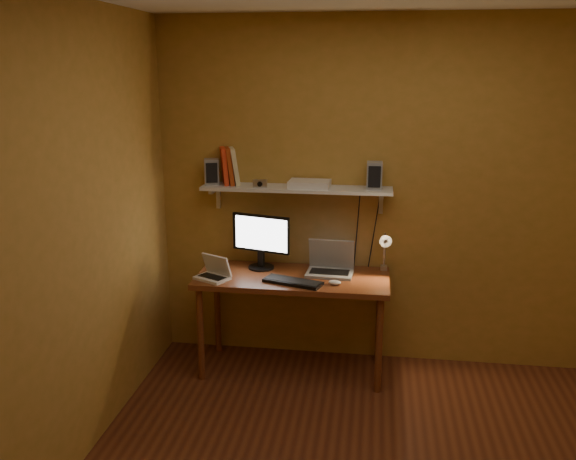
% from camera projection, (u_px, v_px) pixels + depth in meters
% --- Properties ---
extents(room, '(3.44, 3.24, 2.64)m').
position_uv_depth(room, '(386.00, 262.00, 2.99)').
color(room, '#602E18').
rests_on(room, ground).
extents(desk, '(1.40, 0.60, 0.75)m').
position_uv_depth(desk, '(293.00, 287.00, 4.47)').
color(desk, brown).
rests_on(desk, ground).
extents(wall_shelf, '(1.40, 0.25, 0.21)m').
position_uv_depth(wall_shelf, '(296.00, 189.00, 4.47)').
color(wall_shelf, silver).
rests_on(wall_shelf, room).
extents(monitor, '(0.45, 0.24, 0.41)m').
position_uv_depth(monitor, '(261.00, 239.00, 4.56)').
color(monitor, black).
rests_on(monitor, desk).
extents(laptop, '(0.35, 0.26, 0.25)m').
position_uv_depth(laptop, '(330.00, 264.00, 4.50)').
color(laptop, gray).
rests_on(laptop, desk).
extents(netbook, '(0.28, 0.26, 0.17)m').
position_uv_depth(netbook, '(214.00, 272.00, 4.38)').
color(netbook, silver).
rests_on(netbook, desk).
extents(keyboard, '(0.44, 0.26, 0.02)m').
position_uv_depth(keyboard, '(293.00, 282.00, 4.29)').
color(keyboard, black).
rests_on(keyboard, desk).
extents(mouse, '(0.10, 0.07, 0.03)m').
position_uv_depth(mouse, '(335.00, 282.00, 4.26)').
color(mouse, silver).
rests_on(mouse, desk).
extents(desk_lamp, '(0.09, 0.23, 0.38)m').
position_uv_depth(desk_lamp, '(385.00, 247.00, 4.42)').
color(desk_lamp, silver).
rests_on(desk_lamp, desk).
extents(speaker_left, '(0.13, 0.13, 0.19)m').
position_uv_depth(speaker_left, '(212.00, 172.00, 4.54)').
color(speaker_left, gray).
rests_on(speaker_left, wall_shelf).
extents(speaker_right, '(0.11, 0.11, 0.20)m').
position_uv_depth(speaker_right, '(374.00, 175.00, 4.37)').
color(speaker_right, gray).
rests_on(speaker_right, wall_shelf).
extents(books, '(0.20, 0.20, 0.28)m').
position_uv_depth(books, '(229.00, 166.00, 4.53)').
color(books, red).
rests_on(books, wall_shelf).
extents(shelf_camera, '(0.10, 0.05, 0.06)m').
position_uv_depth(shelf_camera, '(260.00, 184.00, 4.43)').
color(shelf_camera, silver).
rests_on(shelf_camera, wall_shelf).
extents(router, '(0.31, 0.21, 0.05)m').
position_uv_depth(router, '(310.00, 184.00, 4.45)').
color(router, silver).
rests_on(router, wall_shelf).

